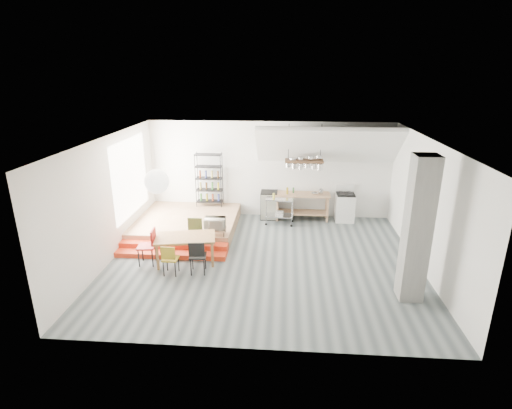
# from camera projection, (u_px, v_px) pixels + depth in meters

# --- Properties ---
(floor) EXTENTS (8.00, 8.00, 0.00)m
(floor) POSITION_uv_depth(u_px,v_px,m) (263.00, 261.00, 10.50)
(floor) COLOR #4A5356
(floor) RESTS_ON ground
(wall_back) EXTENTS (8.00, 0.04, 3.20)m
(wall_back) POSITION_uv_depth(u_px,v_px,m) (270.00, 170.00, 13.29)
(wall_back) COLOR silver
(wall_back) RESTS_ON ground
(wall_left) EXTENTS (0.04, 7.00, 3.20)m
(wall_left) POSITION_uv_depth(u_px,v_px,m) (109.00, 200.00, 10.27)
(wall_left) COLOR silver
(wall_left) RESTS_ON ground
(wall_right) EXTENTS (0.04, 7.00, 3.20)m
(wall_right) POSITION_uv_depth(u_px,v_px,m) (428.00, 207.00, 9.70)
(wall_right) COLOR silver
(wall_right) RESTS_ON ground
(ceiling) EXTENTS (8.00, 7.00, 0.02)m
(ceiling) POSITION_uv_depth(u_px,v_px,m) (264.00, 140.00, 9.47)
(ceiling) COLOR white
(ceiling) RESTS_ON wall_back
(slope_ceiling) EXTENTS (4.40, 1.44, 1.32)m
(slope_ceiling) POSITION_uv_depth(u_px,v_px,m) (328.00, 146.00, 12.29)
(slope_ceiling) COLOR white
(slope_ceiling) RESTS_ON wall_back
(window_pane) EXTENTS (0.02, 2.50, 2.20)m
(window_pane) POSITION_uv_depth(u_px,v_px,m) (131.00, 177.00, 11.62)
(window_pane) COLOR white
(window_pane) RESTS_ON wall_left
(platform) EXTENTS (3.00, 3.00, 0.40)m
(platform) POSITION_uv_depth(u_px,v_px,m) (188.00, 223.00, 12.50)
(platform) COLOR #99704C
(platform) RESTS_ON ground
(step_lower) EXTENTS (3.00, 0.35, 0.13)m
(step_lower) POSITION_uv_depth(u_px,v_px,m) (171.00, 255.00, 10.71)
(step_lower) COLOR red
(step_lower) RESTS_ON ground
(step_upper) EXTENTS (3.00, 0.35, 0.27)m
(step_upper) POSITION_uv_depth(u_px,v_px,m) (174.00, 247.00, 11.02)
(step_upper) COLOR red
(step_upper) RESTS_ON ground
(concrete_column) EXTENTS (0.50, 0.50, 3.20)m
(concrete_column) POSITION_uv_depth(u_px,v_px,m) (417.00, 230.00, 8.34)
(concrete_column) COLOR slate
(concrete_column) RESTS_ON ground
(kitchen_counter) EXTENTS (1.80, 0.60, 0.91)m
(kitchen_counter) POSITION_uv_depth(u_px,v_px,m) (302.00, 202.00, 13.20)
(kitchen_counter) COLOR #99704C
(kitchen_counter) RESTS_ON ground
(stove) EXTENTS (0.60, 0.60, 1.18)m
(stove) POSITION_uv_depth(u_px,v_px,m) (345.00, 207.00, 13.15)
(stove) COLOR white
(stove) RESTS_ON ground
(pot_rack) EXTENTS (1.20, 0.50, 1.43)m
(pot_rack) POSITION_uv_depth(u_px,v_px,m) (305.00, 163.00, 12.55)
(pot_rack) COLOR #462D1C
(pot_rack) RESTS_ON ceiling
(wire_shelving) EXTENTS (0.88, 0.38, 1.80)m
(wire_shelving) POSITION_uv_depth(u_px,v_px,m) (209.00, 179.00, 13.24)
(wire_shelving) COLOR black
(wire_shelving) RESTS_ON platform
(microwave_shelf) EXTENTS (0.60, 0.40, 0.16)m
(microwave_shelf) POSITION_uv_depth(u_px,v_px,m) (215.00, 229.00, 11.13)
(microwave_shelf) COLOR #99704C
(microwave_shelf) RESTS_ON platform
(paper_lantern) EXTENTS (0.60, 0.60, 0.60)m
(paper_lantern) POSITION_uv_depth(u_px,v_px,m) (157.00, 181.00, 9.69)
(paper_lantern) COLOR white
(paper_lantern) RESTS_ON ceiling
(dining_table) EXTENTS (1.64, 1.11, 0.72)m
(dining_table) POSITION_uv_depth(u_px,v_px,m) (185.00, 239.00, 10.25)
(dining_table) COLOR brown
(dining_table) RESTS_ON ground
(chair_mustard) EXTENTS (0.37, 0.37, 0.80)m
(chair_mustard) POSITION_uv_depth(u_px,v_px,m) (170.00, 257.00, 9.63)
(chair_mustard) COLOR #A4891C
(chair_mustard) RESTS_ON ground
(chair_black) EXTENTS (0.44, 0.44, 0.88)m
(chair_black) POSITION_uv_depth(u_px,v_px,m) (197.00, 254.00, 9.67)
(chair_black) COLOR black
(chair_black) RESTS_ON ground
(chair_olive) EXTENTS (0.43, 0.43, 0.92)m
(chair_olive) POSITION_uv_depth(u_px,v_px,m) (194.00, 232.00, 10.95)
(chair_olive) COLOR #4F5729
(chair_olive) RESTS_ON ground
(chair_red) EXTENTS (0.47, 0.47, 0.95)m
(chair_red) POSITION_uv_depth(u_px,v_px,m) (149.00, 244.00, 10.18)
(chair_red) COLOR red
(chair_red) RESTS_ON ground
(rolling_cart) EXTENTS (0.93, 0.57, 0.87)m
(rolling_cart) POSITION_uv_depth(u_px,v_px,m) (280.00, 207.00, 12.84)
(rolling_cart) COLOR silver
(rolling_cart) RESTS_ON ground
(mini_fridge) EXTENTS (0.55, 0.55, 0.93)m
(mini_fridge) POSITION_uv_depth(u_px,v_px,m) (269.00, 205.00, 13.37)
(mini_fridge) COLOR black
(mini_fridge) RESTS_ON ground
(microwave) EXTENTS (0.59, 0.41, 0.32)m
(microwave) POSITION_uv_depth(u_px,v_px,m) (215.00, 223.00, 11.08)
(microwave) COLOR beige
(microwave) RESTS_ON microwave_shelf
(bowl) EXTENTS (0.23, 0.23, 0.06)m
(bowl) POSITION_uv_depth(u_px,v_px,m) (315.00, 193.00, 13.02)
(bowl) COLOR silver
(bowl) RESTS_ON kitchen_counter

